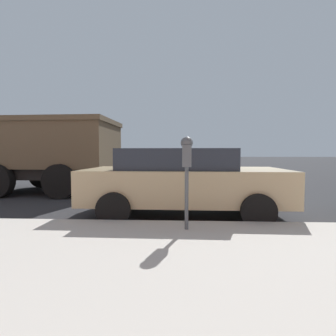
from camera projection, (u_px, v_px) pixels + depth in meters
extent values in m
plane|color=#2B2B2D|center=(207.00, 205.00, 6.82)|extent=(220.00, 220.00, 0.00)
cylinder|color=#4C5156|center=(187.00, 198.00, 4.09)|extent=(0.06, 0.06, 0.98)
cube|color=#4C5156|center=(187.00, 156.00, 4.06)|extent=(0.20, 0.14, 0.34)
sphere|color=#4C5156|center=(187.00, 143.00, 4.05)|extent=(0.19, 0.19, 0.19)
cube|color=gold|center=(187.00, 159.00, 4.17)|extent=(0.01, 0.11, 0.12)
cube|color=black|center=(187.00, 151.00, 4.16)|extent=(0.01, 0.10, 0.08)
cube|color=tan|center=(185.00, 185.00, 5.71)|extent=(2.01, 4.25, 0.70)
cube|color=#232833|center=(177.00, 159.00, 5.69)|extent=(1.75, 2.39, 0.43)
cylinder|color=black|center=(236.00, 194.00, 6.62)|extent=(0.23, 0.64, 0.64)
cylinder|color=black|center=(258.00, 211.00, 4.68)|extent=(0.23, 0.64, 0.64)
cylinder|color=black|center=(134.00, 193.00, 6.78)|extent=(0.23, 0.64, 0.64)
cylinder|color=black|center=(114.00, 209.00, 4.84)|extent=(0.23, 0.64, 0.64)
cube|color=black|center=(1.00, 172.00, 9.27)|extent=(2.38, 8.11, 0.35)
cube|color=brown|center=(41.00, 146.00, 9.09)|extent=(2.65, 5.07, 1.47)
cube|color=brown|center=(41.00, 123.00, 9.05)|extent=(2.75, 5.17, 0.16)
cylinder|color=black|center=(42.00, 174.00, 10.44)|extent=(0.34, 1.05, 1.04)
cylinder|color=black|center=(60.00, 181.00, 7.81)|extent=(0.34, 1.05, 1.04)
cylinder|color=black|center=(91.00, 175.00, 10.28)|extent=(0.34, 1.05, 1.04)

